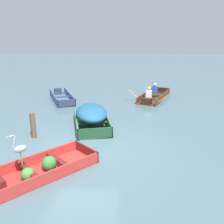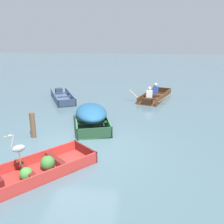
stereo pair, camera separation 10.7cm
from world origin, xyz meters
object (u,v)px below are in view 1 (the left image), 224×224
object	(u,v)px
skiff_green_near_moored	(91,115)
mooring_post	(33,125)
skiff_slate_blue_mid_moored	(61,97)
heron_on_dinghy	(20,148)
rowboat_dark_varnish_with_crew	(153,96)
dinghy_red_foreground	(40,170)

from	to	relation	value
skiff_green_near_moored	mooring_post	world-z (taller)	mooring_post
skiff_slate_blue_mid_moored	heron_on_dinghy	world-z (taller)	heron_on_dinghy
skiff_slate_blue_mid_moored	mooring_post	world-z (taller)	mooring_post
heron_on_dinghy	mooring_post	distance (m)	2.81
skiff_green_near_moored	rowboat_dark_varnish_with_crew	size ratio (longest dim) A/B	0.83
dinghy_red_foreground	rowboat_dark_varnish_with_crew	world-z (taller)	rowboat_dark_varnish_with_crew
heron_on_dinghy	mooring_post	world-z (taller)	heron_on_dinghy
mooring_post	skiff_slate_blue_mid_moored	bearing A→B (deg)	96.65
skiff_slate_blue_mid_moored	heron_on_dinghy	size ratio (longest dim) A/B	3.77
skiff_slate_blue_mid_moored	rowboat_dark_varnish_with_crew	xyz separation A→B (m)	(5.14, 0.54, 0.04)
dinghy_red_foreground	rowboat_dark_varnish_with_crew	xyz separation A→B (m)	(3.38, 8.23, 0.04)
skiff_green_near_moored	heron_on_dinghy	distance (m)	4.10
skiff_slate_blue_mid_moored	dinghy_red_foreground	bearing A→B (deg)	-77.13
heron_on_dinghy	mooring_post	xyz separation A→B (m)	(-0.82, 2.65, -0.44)
dinghy_red_foreground	skiff_slate_blue_mid_moored	xyz separation A→B (m)	(-1.76, 7.69, -0.00)
skiff_slate_blue_mid_moored	mooring_post	xyz separation A→B (m)	(0.62, -5.35, 0.32)
rowboat_dark_varnish_with_crew	heron_on_dinghy	world-z (taller)	heron_on_dinghy
skiff_green_near_moored	rowboat_dark_varnish_with_crew	world-z (taller)	rowboat_dark_varnish_with_crew
skiff_green_near_moored	heron_on_dinghy	world-z (taller)	heron_on_dinghy
skiff_slate_blue_mid_moored	heron_on_dinghy	bearing A→B (deg)	-79.79
skiff_green_near_moored	skiff_slate_blue_mid_moored	bearing A→B (deg)	121.33
dinghy_red_foreground	skiff_green_near_moored	size ratio (longest dim) A/B	1.02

